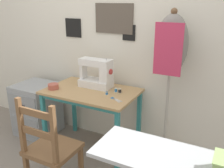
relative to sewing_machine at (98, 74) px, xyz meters
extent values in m
plane|color=gray|center=(-0.01, -0.43, -0.87)|extent=(14.00, 14.00, 0.00)
cube|color=silver|center=(-0.01, 0.26, 0.40)|extent=(10.00, 0.05, 2.55)
cube|color=brown|center=(0.08, 0.23, 0.57)|extent=(0.44, 0.02, 0.31)
cube|color=black|center=(-0.46, 0.23, 0.44)|extent=(0.21, 0.01, 0.21)
cube|color=black|center=(0.26, 0.23, 0.43)|extent=(0.14, 0.01, 0.16)
cube|color=tan|center=(-0.01, -0.12, -0.16)|extent=(0.96, 0.62, 0.02)
cube|color=teal|center=(-0.01, -0.39, -0.19)|extent=(0.88, 0.03, 0.04)
cube|color=teal|center=(-0.45, -0.39, -0.52)|extent=(0.04, 0.04, 0.70)
cube|color=teal|center=(0.43, -0.39, -0.52)|extent=(0.04, 0.04, 0.70)
cube|color=teal|center=(-0.45, 0.15, -0.52)|extent=(0.04, 0.04, 0.70)
cube|color=teal|center=(0.43, 0.15, -0.52)|extent=(0.04, 0.04, 0.70)
cube|color=white|center=(-0.02, 0.00, -0.11)|extent=(0.35, 0.18, 0.08)
cube|color=white|center=(0.11, 0.00, 0.05)|extent=(0.09, 0.16, 0.23)
cube|color=white|center=(-0.05, 0.00, 0.13)|extent=(0.31, 0.14, 0.07)
cube|color=white|center=(-0.18, 0.00, 0.01)|extent=(0.04, 0.10, 0.16)
cylinder|color=#B22D2D|center=(0.16, 0.00, 0.05)|extent=(0.02, 0.06, 0.06)
cylinder|color=#99999E|center=(0.11, 0.00, 0.18)|extent=(0.01, 0.01, 0.02)
cylinder|color=#B25647|center=(-0.39, -0.27, -0.12)|extent=(0.11, 0.11, 0.05)
cylinder|color=brown|center=(-0.39, -0.27, -0.09)|extent=(0.09, 0.09, 0.01)
cube|color=silver|center=(0.36, -0.23, -0.14)|extent=(0.11, 0.04, 0.00)
cube|color=silver|center=(0.35, -0.25, -0.14)|extent=(0.10, 0.07, 0.00)
torus|color=#2870B7|center=(0.29, -0.21, -0.14)|extent=(0.03, 0.03, 0.01)
torus|color=#2870B7|center=(0.29, -0.21, -0.14)|extent=(0.03, 0.03, 0.01)
cylinder|color=#2875C1|center=(0.20, -0.15, -0.13)|extent=(0.02, 0.02, 0.03)
cylinder|color=beige|center=(0.20, -0.15, -0.12)|extent=(0.03, 0.03, 0.00)
cylinder|color=beige|center=(0.20, -0.15, -0.14)|extent=(0.03, 0.03, 0.00)
cylinder|color=#2875C1|center=(0.24, -0.04, -0.13)|extent=(0.03, 0.03, 0.04)
cylinder|color=beige|center=(0.24, -0.04, -0.11)|extent=(0.04, 0.04, 0.00)
cylinder|color=beige|center=(0.24, -0.04, -0.14)|extent=(0.04, 0.04, 0.00)
cylinder|color=black|center=(0.29, -0.04, -0.12)|extent=(0.03, 0.03, 0.04)
cylinder|color=beige|center=(0.29, -0.04, -0.11)|extent=(0.04, 0.04, 0.00)
cylinder|color=beige|center=(0.29, -0.04, -0.14)|extent=(0.04, 0.04, 0.00)
cube|color=brown|center=(0.01, -0.78, -0.46)|extent=(0.40, 0.38, 0.04)
cube|color=brown|center=(-0.16, -0.62, -0.68)|extent=(0.04, 0.04, 0.39)
cube|color=brown|center=(0.18, -0.62, -0.68)|extent=(0.04, 0.04, 0.39)
cube|color=brown|center=(-0.16, -0.94, -0.20)|extent=(0.04, 0.04, 0.48)
cube|color=brown|center=(0.18, -0.94, -0.20)|extent=(0.04, 0.04, 0.48)
cube|color=brown|center=(0.01, -0.94, -0.06)|extent=(0.34, 0.02, 0.06)
cube|color=brown|center=(0.01, -0.94, -0.23)|extent=(0.34, 0.02, 0.06)
cube|color=#93999E|center=(-0.85, -0.09, -0.55)|extent=(0.46, 0.46, 0.65)
cube|color=gray|center=(-0.85, -0.32, -0.41)|extent=(0.43, 0.01, 0.23)
cube|color=#333338|center=(-0.85, -0.33, -0.41)|extent=(0.10, 0.01, 0.02)
cube|color=gray|center=(-0.85, -0.32, -0.69)|extent=(0.43, 0.01, 0.23)
cube|color=#333338|center=(-0.85, -0.33, -0.69)|extent=(0.10, 0.01, 0.02)
cylinder|color=#846647|center=(0.75, 0.08, -0.86)|extent=(0.32, 0.32, 0.03)
cylinder|color=#ADA89E|center=(0.75, 0.08, -0.33)|extent=(0.03, 0.03, 1.01)
ellipsoid|color=gray|center=(0.75, 0.08, 0.37)|extent=(0.30, 0.22, 0.56)
sphere|color=brown|center=(0.75, 0.08, 0.66)|extent=(0.06, 0.06, 0.06)
cube|color=#C63356|center=(0.75, -0.04, 0.34)|extent=(0.25, 0.01, 0.47)
cube|color=#ADB2B7|center=(1.23, -1.05, -0.04)|extent=(1.15, 0.35, 0.02)
camera|label=1|loc=(1.32, -2.19, 0.76)|focal=40.00mm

